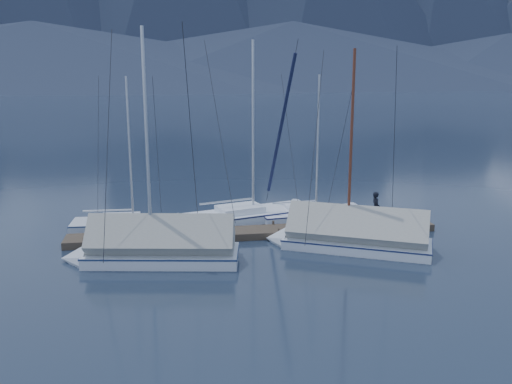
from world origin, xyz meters
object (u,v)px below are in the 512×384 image
sailboat_covered_near (344,238)px  person (376,208)px  sailboat_open_right (323,214)px  sailboat_covered_far (148,250)px  sailboat_open_mid (262,215)px  sailboat_open_left (142,224)px

sailboat_covered_near → person: sailboat_covered_near is taller
sailboat_open_right → person: (1.82, -2.95, 1.02)m
sailboat_covered_far → person: (11.21, 2.81, 0.65)m
sailboat_open_mid → person: bearing=-31.9°
sailboat_covered_near → sailboat_covered_far: sailboat_covered_far is taller
sailboat_open_right → person: bearing=-58.3°
sailboat_open_right → person: sailboat_open_right is taller
sailboat_covered_near → sailboat_covered_far: bearing=-177.5°
sailboat_open_mid → sailboat_open_right: size_ratio=1.22×
sailboat_open_right → sailboat_open_mid: bearing=175.0°
sailboat_open_left → sailboat_open_right: 9.83m
sailboat_open_mid → sailboat_open_left: bearing=-173.9°
sailboat_open_left → sailboat_open_mid: size_ratio=0.81×
sailboat_open_mid → person: sailboat_open_mid is taller
sailboat_covered_near → person: (2.46, 2.43, 0.68)m
sailboat_covered_far → person: bearing=14.1°
sailboat_open_left → sailboat_open_right: bearing=2.3°
sailboat_open_left → sailboat_open_mid: (6.43, 0.69, 0.03)m
sailboat_open_right → sailboat_covered_far: bearing=-148.5°
person → sailboat_open_right: bearing=31.3°
sailboat_covered_far → sailboat_open_mid: bearing=45.3°
sailboat_covered_far → sailboat_open_right: bearing=31.5°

